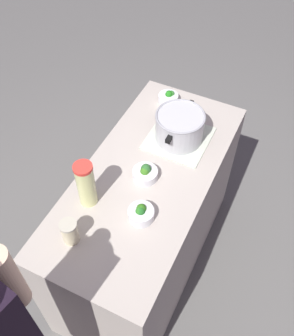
# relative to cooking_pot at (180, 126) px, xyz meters

# --- Properties ---
(ground_plane) EXTENTS (8.00, 8.00, 0.00)m
(ground_plane) POSITION_rel_cooking_pot_xyz_m (0.29, -0.05, -1.00)
(ground_plane) COLOR #64635F
(counter_slab) EXTENTS (1.35, 0.62, 0.91)m
(counter_slab) POSITION_rel_cooking_pot_xyz_m (0.29, -0.05, -0.55)
(counter_slab) COLOR #B0A69A
(counter_slab) RESTS_ON ground_plane
(dish_cloth) EXTENTS (0.32, 0.32, 0.01)m
(dish_cloth) POSITION_rel_cooking_pot_xyz_m (-0.00, 0.00, -0.09)
(dish_cloth) COLOR beige
(dish_cloth) RESTS_ON counter_slab
(cooking_pot) EXTENTS (0.33, 0.26, 0.16)m
(cooking_pot) POSITION_rel_cooking_pot_xyz_m (0.00, 0.00, 0.00)
(cooking_pot) COLOR #B7B7BC
(cooking_pot) RESTS_ON dish_cloth
(lemonade_pitcher) EXTENTS (0.09, 0.09, 0.25)m
(lemonade_pitcher) POSITION_rel_cooking_pot_xyz_m (0.56, -0.22, 0.03)
(lemonade_pitcher) COLOR beige
(lemonade_pitcher) RESTS_ON counter_slab
(mason_jar) EXTENTS (0.08, 0.08, 0.12)m
(mason_jar) POSITION_rel_cooking_pot_xyz_m (0.77, -0.18, -0.03)
(mason_jar) COLOR beige
(mason_jar) RESTS_ON counter_slab
(broccoli_bowl_front) EXTENTS (0.12, 0.12, 0.08)m
(broccoli_bowl_front) POSITION_rel_cooking_pot_xyz_m (-0.25, -0.17, -0.06)
(broccoli_bowl_front) COLOR silver
(broccoli_bowl_front) RESTS_ON counter_slab
(broccoli_bowl_center) EXTENTS (0.12, 0.12, 0.08)m
(broccoli_bowl_center) POSITION_rel_cooking_pot_xyz_m (0.53, 0.04, -0.06)
(broccoli_bowl_center) COLOR silver
(broccoli_bowl_center) RESTS_ON counter_slab
(broccoli_bowl_back) EXTENTS (0.12, 0.12, 0.08)m
(broccoli_bowl_back) POSITION_rel_cooking_pot_xyz_m (0.31, -0.05, -0.06)
(broccoli_bowl_back) COLOR silver
(broccoli_bowl_back) RESTS_ON counter_slab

